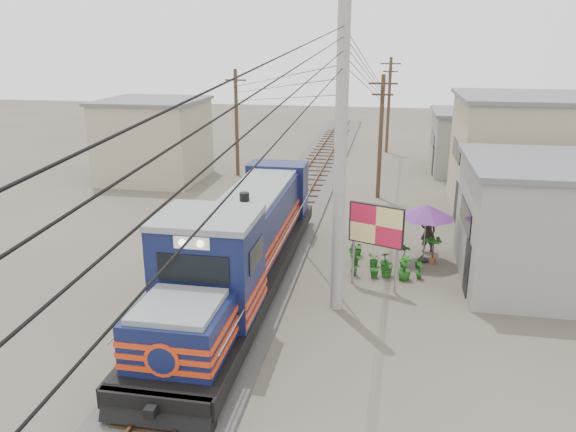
% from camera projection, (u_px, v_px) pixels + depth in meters
% --- Properties ---
extents(ground, '(120.00, 120.00, 0.00)m').
position_uv_depth(ground, '(241.00, 294.00, 20.38)').
color(ground, '#473F35').
rests_on(ground, ground).
extents(ballast, '(3.60, 70.00, 0.16)m').
position_uv_depth(ballast, '(290.00, 212.00, 29.73)').
color(ballast, '#595651').
rests_on(ballast, ground).
extents(track, '(1.15, 70.00, 0.12)m').
position_uv_depth(track, '(290.00, 209.00, 29.68)').
color(track, '#51331E').
rests_on(track, ground).
extents(locomotive, '(2.92, 15.89, 3.94)m').
position_uv_depth(locomotive, '(241.00, 248.00, 20.02)').
color(locomotive, black).
rests_on(locomotive, ground).
extents(utility_pole_main, '(0.40, 0.40, 10.00)m').
position_uv_depth(utility_pole_main, '(340.00, 165.00, 17.80)').
color(utility_pole_main, '#9E9B93').
rests_on(utility_pole_main, ground).
extents(wooden_pole_mid, '(1.60, 0.24, 7.00)m').
position_uv_depth(wooden_pole_mid, '(381.00, 135.00, 31.63)').
color(wooden_pole_mid, '#4C3826').
rests_on(wooden_pole_mid, ground).
extents(wooden_pole_far, '(1.60, 0.24, 7.50)m').
position_uv_depth(wooden_pole_far, '(389.00, 103.00, 44.64)').
color(wooden_pole_far, '#4C3826').
rests_on(wooden_pole_far, ground).
extents(wooden_pole_left, '(1.60, 0.24, 7.00)m').
position_uv_depth(wooden_pole_left, '(237.00, 121.00, 37.01)').
color(wooden_pole_left, '#4C3826').
rests_on(wooden_pole_left, ground).
extents(power_lines, '(9.65, 19.00, 3.30)m').
position_uv_depth(power_lines, '(281.00, 68.00, 26.09)').
color(power_lines, black).
rests_on(power_lines, ground).
extents(shophouse_front, '(7.35, 6.30, 4.70)m').
position_uv_depth(shophouse_front, '(565.00, 224.00, 20.52)').
color(shophouse_front, gray).
rests_on(shophouse_front, ground).
extents(shophouse_mid, '(8.40, 7.35, 6.20)m').
position_uv_depth(shophouse_mid, '(538.00, 157.00, 28.57)').
color(shophouse_mid, tan).
rests_on(shophouse_mid, ground).
extents(shophouse_back, '(6.30, 6.30, 4.20)m').
position_uv_depth(shophouse_back, '(478.00, 142.00, 38.50)').
color(shophouse_back, gray).
rests_on(shophouse_back, ground).
extents(shophouse_left, '(6.30, 6.30, 5.20)m').
position_uv_depth(shophouse_left, '(154.00, 140.00, 36.30)').
color(shophouse_left, tan).
rests_on(shophouse_left, ground).
extents(billboard, '(1.98, 0.88, 3.22)m').
position_uv_depth(billboard, '(376.00, 228.00, 20.13)').
color(billboard, '#99999E').
rests_on(billboard, ground).
extents(market_umbrella, '(2.75, 2.75, 2.47)m').
position_uv_depth(market_umbrella, '(427.00, 211.00, 22.67)').
color(market_umbrella, black).
rests_on(market_umbrella, ground).
extents(vendor, '(0.75, 0.58, 1.82)m').
position_uv_depth(vendor, '(428.00, 232.00, 24.13)').
color(vendor, black).
rests_on(vendor, ground).
extents(plant_nursery, '(3.09, 2.88, 1.04)m').
position_uv_depth(plant_nursery, '(383.00, 262.00, 22.23)').
color(plant_nursery, '#1E5819').
rests_on(plant_nursery, ground).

